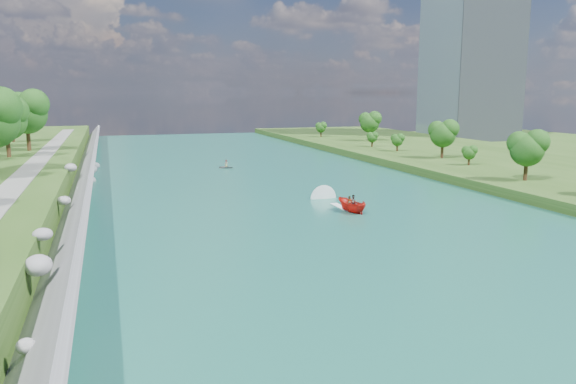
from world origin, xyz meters
name	(u,v)px	position (x,y,z in m)	size (l,w,h in m)	color
ground	(339,230)	(0.00, 0.00, 0.00)	(260.00, 260.00, 0.00)	#2D5119
river_water	(281,196)	(0.00, 20.00, 0.05)	(55.00, 240.00, 0.10)	#185B51
berm_east	(571,175)	(49.50, 20.00, 0.75)	(44.00, 240.00, 1.50)	#2D5119
riprap_bank	(78,194)	(-25.85, 19.41, 1.80)	(4.32, 236.00, 4.50)	slate
riverside_path	(18,182)	(-32.50, 20.00, 3.55)	(3.00, 200.00, 0.10)	gray
office_tower	(471,38)	(82.50, 95.00, 30.00)	(22.00, 22.00, 60.00)	gray
trees_east	(543,150)	(37.86, 13.91, 5.70)	(14.20, 145.32, 9.77)	#144612
motorboat	(347,204)	(4.63, 8.37, 0.86)	(3.60, 19.19, 2.00)	red
raft	(226,166)	(-1.45, 49.71, 0.45)	(3.37, 3.18, 1.56)	gray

